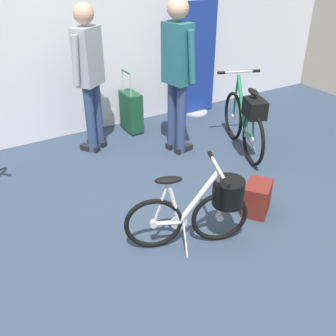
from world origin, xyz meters
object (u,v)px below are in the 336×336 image
Objects in this scene: folding_bike_foreground at (203,207)px; visitor_browsing at (89,71)px; floor_banner_stand at (197,66)px; visitor_near_wall at (177,68)px; rolling_suitcase at (131,111)px; display_bike_right at (246,120)px; backpack_on_floor at (257,198)px.

visitor_browsing is at bearing 93.23° from folding_bike_foreground.
floor_banner_stand is 1.32m from visitor_near_wall.
visitor_near_wall is at bearing -75.04° from rolling_suitcase.
display_bike_right is 0.70× the size of visitor_near_wall.
visitor_near_wall reaches higher than visitor_browsing.
backpack_on_floor is (-0.02, -1.47, -0.87)m from visitor_near_wall.
folding_bike_foreground is at bearing -101.86° from rolling_suitcase.
folding_bike_foreground is 2.20m from visitor_browsing.
visitor_browsing is (-1.51, 1.00, 0.56)m from display_bike_right.
visitor_near_wall reaches higher than display_bike_right.
rolling_suitcase is at bearing 104.96° from visitor_near_wall.
visitor_near_wall is at bearing 89.34° from backpack_on_floor.
visitor_near_wall is (0.71, 1.56, 0.66)m from folding_bike_foreground.
visitor_browsing is at bearing -156.88° from rolling_suitcase.
visitor_near_wall is at bearing 65.44° from folding_bike_foreground.
backpack_on_floor is at bearing -124.33° from display_bike_right.
rolling_suitcase reaches higher than backpack_on_floor.
visitor_browsing is (-1.74, -0.37, 0.28)m from floor_banner_stand.
visitor_browsing reaches higher than floor_banner_stand.
visitor_browsing reaches higher than display_bike_right.
visitor_browsing reaches higher than backpack_on_floor.
visitor_near_wall reaches higher than backpack_on_floor.
floor_banner_stand is 1.91× the size of rolling_suitcase.
rolling_suitcase is at bearing 125.17° from display_bike_right.
folding_bike_foreground is 0.58× the size of visitor_browsing.
rolling_suitcase is (0.62, 0.26, -0.70)m from visitor_browsing.
backpack_on_floor is at bearing -85.00° from rolling_suitcase.
visitor_near_wall is (-0.67, 0.45, 0.60)m from display_bike_right.
folding_bike_foreground reaches higher than backpack_on_floor.
folding_bike_foreground is at bearing -141.40° from display_bike_right.
rolling_suitcase is at bearing 23.12° from visitor_browsing.
visitor_near_wall is 4.77× the size of backpack_on_floor.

